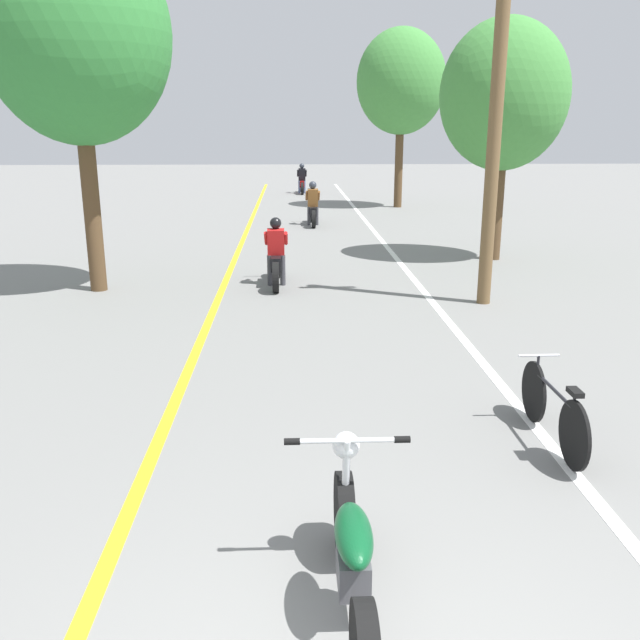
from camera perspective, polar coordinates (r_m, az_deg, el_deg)
lane_stripe_center at (r=16.07m, az=-7.40°, el=4.62°), size 0.14×48.00×0.01m
lane_stripe_edge at (r=16.22m, az=6.82°, el=4.74°), size 0.14×48.00×0.01m
utility_pole at (r=12.43m, az=14.53°, el=15.64°), size 1.10×0.24×6.13m
roadside_tree_right_near at (r=16.98m, az=15.25°, el=17.74°), size 2.98×2.68×5.55m
roadside_tree_right_far at (r=28.14m, az=6.86°, el=19.26°), size 3.50×3.15×6.87m
roadside_tree_left at (r=13.91m, az=-19.85°, el=21.63°), size 3.41×3.07×6.69m
motorcycle_foreground at (r=4.61m, az=2.76°, el=-19.34°), size 0.87×2.08×1.04m
motorcycle_rider_lead at (r=13.85m, az=-3.71°, el=5.11°), size 0.50×1.99×1.38m
motorcycle_rider_mid at (r=22.70m, az=-0.61°, el=9.37°), size 0.50×2.04×1.43m
motorcycle_rider_far at (r=34.16m, az=-1.53°, el=11.54°), size 0.50×2.08×1.45m
bicycle_parked at (r=7.26m, az=19.03°, el=-7.14°), size 0.44×1.76×0.78m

